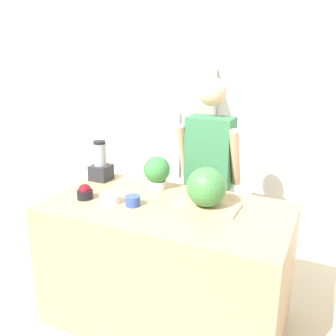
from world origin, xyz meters
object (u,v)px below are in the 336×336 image
(refrigerator, at_px, (174,152))
(bowl_cream, at_px, (110,198))
(person, at_px, (209,178))
(watermelon, at_px, (206,187))
(bowl_small_blue, at_px, (133,201))
(potted_plant, at_px, (157,172))
(bowl_cherries, at_px, (85,192))
(blender, at_px, (101,164))

(refrigerator, height_order, bowl_cream, refrigerator)
(person, bearing_deg, watermelon, -73.23)
(bowl_small_blue, xyz_separation_m, potted_plant, (0.00, 0.35, 0.10))
(bowl_cherries, bearing_deg, bowl_small_blue, 5.05)
(blender, bearing_deg, person, 30.80)
(watermelon, height_order, bowl_cream, watermelon)
(watermelon, bearing_deg, bowl_small_blue, -159.09)
(potted_plant, bearing_deg, bowl_cream, -114.33)
(bowl_cream, relative_size, potted_plant, 0.57)
(refrigerator, bearing_deg, bowl_cream, -82.56)
(person, bearing_deg, bowl_cream, -117.79)
(blender, xyz_separation_m, potted_plant, (0.49, 0.01, 0.01))
(bowl_cream, height_order, potted_plant, potted_plant)
(refrigerator, xyz_separation_m, potted_plant, (0.37, -1.13, 0.18))
(bowl_cherries, distance_m, bowl_cream, 0.20)
(person, distance_m, watermelon, 0.67)
(watermelon, relative_size, bowl_cherries, 2.34)
(bowl_cherries, height_order, bowl_small_blue, bowl_cherries)
(bowl_small_blue, bearing_deg, refrigerator, 103.75)
(watermelon, bearing_deg, person, 106.77)
(bowl_cherries, bearing_deg, watermelon, 14.09)
(bowl_cream, relative_size, blender, 0.44)
(bowl_small_blue, distance_m, blender, 0.61)
(potted_plant, bearing_deg, refrigerator, 107.98)
(bowl_cream, xyz_separation_m, bowl_small_blue, (0.17, 0.02, -0.00))
(bowl_cherries, relative_size, potted_plant, 0.45)
(bowl_cherries, bearing_deg, blender, 108.21)
(blender, bearing_deg, refrigerator, 83.63)
(watermelon, bearing_deg, bowl_cherries, -165.91)
(refrigerator, height_order, person, refrigerator)
(watermelon, xyz_separation_m, bowl_cherries, (-0.82, -0.20, -0.10))
(refrigerator, distance_m, bowl_cream, 1.52)
(refrigerator, distance_m, watermelon, 1.55)
(person, height_order, watermelon, person)
(bowl_cherries, relative_size, blender, 0.35)
(potted_plant, bearing_deg, bowl_small_blue, -90.57)
(person, relative_size, bowl_cherries, 15.28)
(person, xyz_separation_m, watermelon, (0.19, -0.62, 0.17))
(bowl_cream, distance_m, potted_plant, 0.42)
(person, relative_size, bowl_small_blue, 16.92)
(bowl_small_blue, height_order, blender, blender)
(watermelon, relative_size, blender, 0.82)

